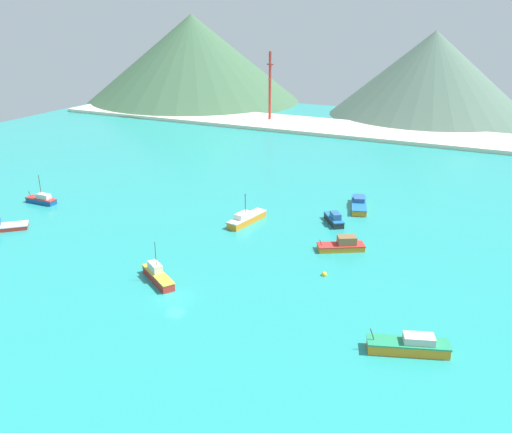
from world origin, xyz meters
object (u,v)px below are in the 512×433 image
Objects in this scene: fishing_boat_7 at (342,245)px; buoy_0 at (324,274)px; fishing_boat_6 at (334,219)px; radio_tower at (270,87)px; fishing_boat_0 at (42,200)px; fishing_boat_1 at (246,219)px; fishing_boat_5 at (410,345)px; fishing_boat_2 at (158,275)px; fishing_boat_4 at (359,204)px.

buoy_0 is at bearing -88.31° from fishing_boat_7.
fishing_boat_6 is 102.18m from radio_tower.
fishing_boat_6 is 22.70m from buoy_0.
buoy_0 is at bearing -5.59° from fishing_boat_0.
radio_tower reaches higher than fishing_boat_7.
fishing_boat_1 reaches higher than fishing_boat_5.
fishing_boat_2 is 49.43m from fishing_boat_4.
fishing_boat_5 is (19.46, -47.92, 0.10)m from fishing_boat_4.
fishing_boat_6 is (15.60, 7.09, -0.00)m from fishing_boat_1.
radio_tower is at bearing 120.77° from fishing_boat_5.
fishing_boat_4 is 94.35m from radio_tower.
fishing_boat_5 is 0.41× the size of radio_tower.
fishing_boat_0 reaches higher than fishing_boat_1.
fishing_boat_2 reaches higher than fishing_boat_7.
fishing_boat_5 is at bearing -39.07° from fishing_boat_1.
fishing_boat_7 is (22.29, 23.44, -0.07)m from fishing_boat_2.
fishing_boat_5 is at bearing -60.02° from fishing_boat_6.
fishing_boat_4 is (19.15, 45.57, -0.14)m from fishing_boat_2.
fishing_boat_0 is at bearing -169.34° from fishing_boat_1.
fishing_boat_7 reaches higher than fishing_boat_6.
fishing_boat_1 is at bearing 144.63° from buoy_0.
buoy_0 is at bearing -62.02° from radio_tower.
fishing_boat_5 is at bearing -67.90° from fishing_boat_4.
fishing_boat_1 is 101.64m from radio_tower.
fishing_boat_1 is at bearing 10.66° from fishing_boat_0.
fishing_boat_1 is 27.76m from fishing_boat_2.
fishing_boat_0 is 0.69× the size of fishing_boat_1.
fishing_boat_2 is 0.76× the size of fishing_boat_4.
fishing_boat_2 is (43.43, -19.25, 0.12)m from fishing_boat_0.
fishing_boat_2 reaches higher than fishing_boat_1.
fishing_boat_5 is at bearing -3.49° from fishing_boat_2.
fishing_boat_5 is (38.60, -2.35, -0.04)m from fishing_boat_2.
fishing_boat_1 is 0.95× the size of fishing_boat_4.
fishing_boat_2 is 1.24× the size of fishing_boat_6.
fishing_boat_4 is at bearing 67.21° from fishing_boat_2.
fishing_boat_7 is at bearing 3.65° from fishing_boat_0.
fishing_boat_0 is 0.84× the size of fishing_boat_7.
radio_tower is at bearing 117.98° from buoy_0.
fishing_boat_4 is at bearing 98.08° from fishing_boat_7.
fishing_boat_4 is 1.29× the size of fishing_boat_7.
fishing_boat_5 is 30.52m from fishing_boat_7.
fishing_boat_4 is at bearing 112.10° from fishing_boat_5.
fishing_boat_2 is at bearing -112.79° from fishing_boat_4.
fishing_boat_0 is 103.47m from radio_tower.
fishing_boat_5 is at bearing -57.69° from fishing_boat_7.
fishing_boat_1 is at bearing 140.93° from fishing_boat_5.
fishing_boat_5 is 22.04m from buoy_0.
fishing_boat_2 reaches higher than fishing_boat_5.
buoy_0 is (66.03, -6.47, -0.70)m from fishing_boat_0.
fishing_boat_7 is at bearing 122.31° from fishing_boat_5.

